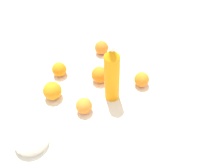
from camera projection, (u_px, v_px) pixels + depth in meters
The scene contains 9 objects.
ground_plane at pixel (118, 100), 1.06m from camera, with size 2.40×2.40×0.00m, color silver.
water_bottle at pixel (112, 75), 0.98m from camera, with size 0.06×0.06×0.29m.
orange_0 at pixel (84, 106), 1.00m from camera, with size 0.07×0.07×0.07m, color orange.
orange_1 at pixel (100, 75), 1.12m from camera, with size 0.08×0.08×0.08m, color orange.
orange_2 at pixel (102, 48), 1.27m from camera, with size 0.07×0.07×0.07m, color orange.
orange_3 at pixel (59, 69), 1.15m from camera, with size 0.07×0.07×0.07m, color orange.
orange_4 at pixel (52, 91), 1.05m from camera, with size 0.08×0.08×0.08m, color orange.
orange_5 at pixel (142, 79), 1.10m from camera, with size 0.07×0.07×0.07m, color orange.
ceramic_bowl at pixel (31, 138), 0.90m from camera, with size 0.13×0.13×0.05m, color white.
Camera 1 is at (-0.59, -0.33, 0.82)m, focal length 38.21 mm.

